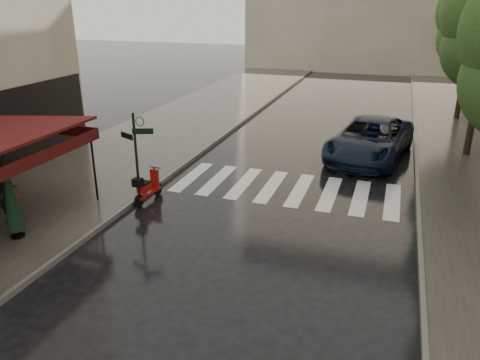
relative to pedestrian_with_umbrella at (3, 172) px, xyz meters
The scene contains 11 objects.
ground 4.42m from the pedestrian_with_umbrella, ahead, with size 120.00×120.00×0.00m, color black.
sidewalk_near 11.68m from the pedestrian_with_umbrella, 92.28° to the left, with size 6.00×60.00×0.12m, color #38332D.
curb_near 11.95m from the pedestrian_with_umbrella, 77.36° to the left, with size 0.12×60.00×0.16m, color #595651.
curb_far 16.38m from the pedestrian_with_umbrella, 45.15° to the left, with size 0.12×60.00×0.16m, color #595651.
crosswalk 9.11m from the pedestrian_with_umbrella, 38.36° to the left, with size 7.85×3.20×0.01m.
signpost 3.82m from the pedestrian_with_umbrella, 41.87° to the left, with size 1.17×0.29×3.10m.
tree_far 23.38m from the pedestrian_with_umbrella, 53.48° to the left, with size 3.80×3.80×8.16m.
pedestrian_with_umbrella is the anchor object (origin of this frame).
scooter 4.31m from the pedestrian_with_umbrella, 45.18° to the left, with size 0.44×1.58×1.03m.
parked_car 13.91m from the pedestrian_with_umbrella, 46.44° to the left, with size 2.77×6.02×1.67m, color black.
parasol_back 1.07m from the pedestrian_with_umbrella, 38.96° to the right, with size 0.47×0.47×2.52m.
Camera 1 is at (6.37, -9.25, 6.33)m, focal length 35.00 mm.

